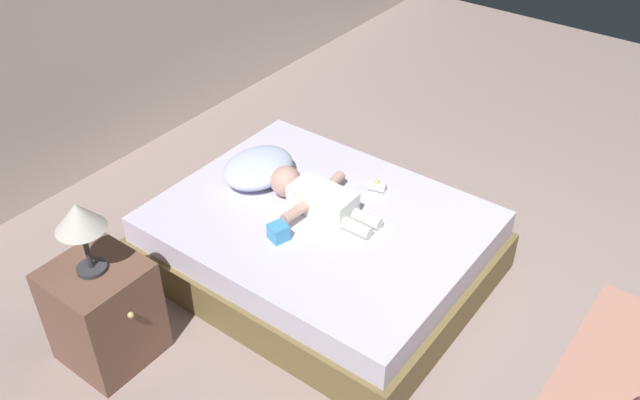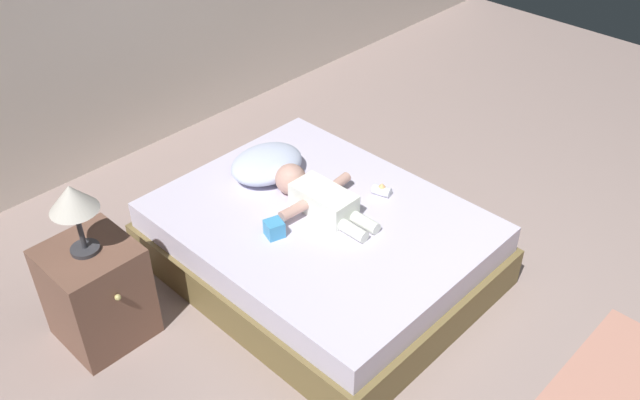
# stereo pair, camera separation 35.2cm
# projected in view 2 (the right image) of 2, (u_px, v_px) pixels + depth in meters

# --- Properties ---
(ground_plane) EXTENTS (8.00, 8.00, 0.00)m
(ground_plane) POSITION_uv_depth(u_px,v_px,m) (523.00, 359.00, 3.29)
(ground_plane) COLOR gray
(bed) EXTENTS (1.34, 1.70, 0.38)m
(bed) POSITION_uv_depth(u_px,v_px,m) (320.00, 244.00, 3.70)
(bed) COLOR brown
(bed) RESTS_ON ground_plane
(pillow) EXTENTS (0.44, 0.35, 0.15)m
(pillow) POSITION_uv_depth(u_px,v_px,m) (267.00, 164.00, 3.84)
(pillow) COLOR silver
(pillow) RESTS_ON bed
(baby) EXTENTS (0.51, 0.66, 0.17)m
(baby) POSITION_uv_depth(u_px,v_px,m) (315.00, 196.00, 3.60)
(baby) COLOR white
(baby) RESTS_ON bed
(toothbrush) EXTENTS (0.04, 0.15, 0.02)m
(toothbrush) POSITION_uv_depth(u_px,v_px,m) (324.00, 180.00, 3.83)
(toothbrush) COLOR #338FE2
(toothbrush) RESTS_ON bed
(nightstand) EXTENTS (0.41, 0.44, 0.54)m
(nightstand) POSITION_uv_depth(u_px,v_px,m) (97.00, 293.00, 3.28)
(nightstand) COLOR brown
(nightstand) RESTS_ON ground_plane
(lamp) EXTENTS (0.22, 0.22, 0.36)m
(lamp) POSITION_uv_depth(u_px,v_px,m) (72.00, 201.00, 2.95)
(lamp) COLOR #333338
(lamp) RESTS_ON nightstand
(toy_block) EXTENTS (0.11, 0.11, 0.09)m
(toy_block) POSITION_uv_depth(u_px,v_px,m) (274.00, 229.00, 3.42)
(toy_block) COLOR #419CDA
(toy_block) RESTS_ON bed
(baby_bottle) EXTENTS (0.08, 0.11, 0.08)m
(baby_bottle) POSITION_uv_depth(u_px,v_px,m) (382.00, 190.00, 3.71)
(baby_bottle) COLOR white
(baby_bottle) RESTS_ON bed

